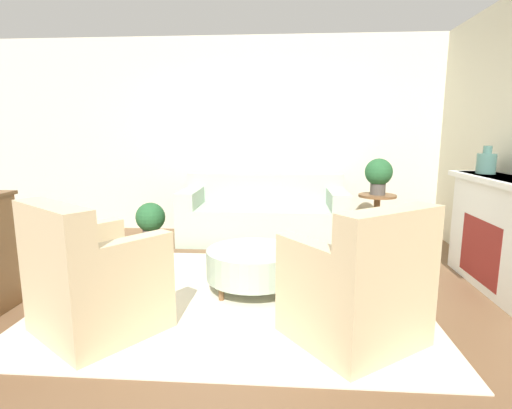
# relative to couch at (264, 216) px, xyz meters

# --- Properties ---
(ground_plane) EXTENTS (16.00, 16.00, 0.00)m
(ground_plane) POSITION_rel_couch_xyz_m (-0.15, -1.97, -0.33)
(ground_plane) COLOR brown
(wall_back) EXTENTS (9.03, 0.12, 2.80)m
(wall_back) POSITION_rel_couch_xyz_m (-0.15, 0.60, 1.07)
(wall_back) COLOR beige
(wall_back) RESTS_ON ground_plane
(rug) EXTENTS (3.24, 2.50, 0.01)m
(rug) POSITION_rel_couch_xyz_m (-0.15, -1.97, -0.32)
(rug) COLOR beige
(rug) RESTS_ON ground_plane
(couch) EXTENTS (2.20, 0.94, 0.88)m
(couch) POSITION_rel_couch_xyz_m (0.00, 0.00, 0.00)
(couch) COLOR #9EB29E
(couch) RESTS_ON ground_plane
(armchair_left) EXTENTS (1.10, 1.09, 0.98)m
(armchair_left) POSITION_rel_couch_xyz_m (-1.11, -2.67, 0.06)
(armchair_left) COLOR #C6B289
(armchair_left) RESTS_ON rug
(armchair_right) EXTENTS (1.10, 1.09, 0.98)m
(armchair_right) POSITION_rel_couch_xyz_m (0.80, -2.67, 0.06)
(armchair_right) COLOR #C6B289
(armchair_right) RESTS_ON rug
(ottoman_table) EXTENTS (0.86, 0.86, 0.39)m
(ottoman_table) POSITION_rel_couch_xyz_m (-0.00, -1.80, -0.06)
(ottoman_table) COLOR #9EB29E
(ottoman_table) RESTS_ON rug
(side_table) EXTENTS (0.47, 0.47, 0.67)m
(side_table) POSITION_rel_couch_xyz_m (1.47, -0.19, 0.12)
(side_table) COLOR brown
(side_table) RESTS_ON ground_plane
(fireplace) EXTENTS (0.44, 1.43, 1.05)m
(fireplace) POSITION_rel_couch_xyz_m (2.28, -1.58, 0.23)
(fireplace) COLOR white
(fireplace) RESTS_ON ground_plane
(vase_mantel_near) EXTENTS (0.18, 0.18, 0.28)m
(vase_mantel_near) POSITION_rel_couch_xyz_m (2.27, -1.21, 0.84)
(vase_mantel_near) COLOR #477066
(vase_mantel_near) RESTS_ON fireplace
(potted_plant_on_side_table) EXTENTS (0.34, 0.34, 0.46)m
(potted_plant_on_side_table) POSITION_rel_couch_xyz_m (1.47, -0.19, 0.61)
(potted_plant_on_side_table) COLOR #4C4742
(potted_plant_on_side_table) RESTS_ON side_table
(potted_plant_floor) EXTENTS (0.40, 0.40, 0.52)m
(potted_plant_floor) POSITION_rel_couch_xyz_m (-1.53, -0.15, -0.03)
(potted_plant_floor) COLOR #4C4742
(potted_plant_floor) RESTS_ON ground_plane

